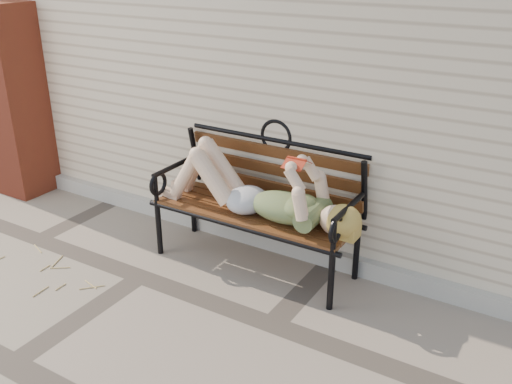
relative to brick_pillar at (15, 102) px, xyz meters
The scene contains 6 objects.
ground 2.62m from the brick_pillar, 18.06° to the right, with size 80.00×80.00×0.00m, color gray.
house_wall 3.26m from the brick_pillar, 44.37° to the left, with size 8.00×4.00×3.00m, color beige.
foundation_strip 2.49m from the brick_pillar, ahead, with size 8.00×0.10×0.15m, color #A9A599.
brick_pillar is the anchor object (origin of this frame).
garden_bench 3.02m from the brick_pillar, ahead, with size 1.85×0.74×1.20m.
reading_woman 3.03m from the brick_pillar, ahead, with size 1.75×0.40×0.55m.
Camera 1 is at (2.89, -2.95, 2.51)m, focal length 40.00 mm.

